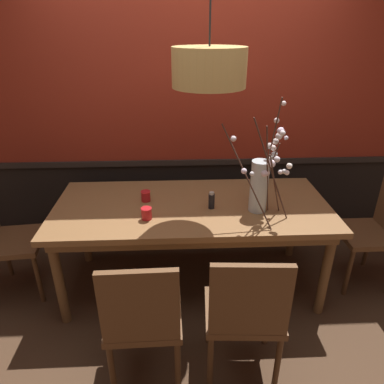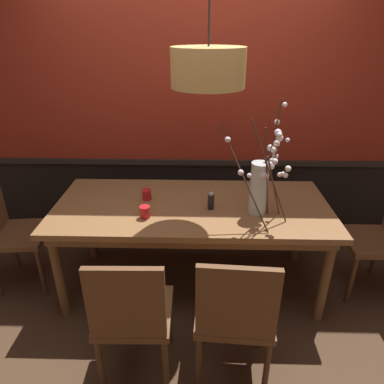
{
  "view_description": "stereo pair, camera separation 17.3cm",
  "coord_description": "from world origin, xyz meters",
  "views": [
    {
      "loc": [
        -0.11,
        -2.37,
        2.02
      ],
      "look_at": [
        0.0,
        0.0,
        0.88
      ],
      "focal_mm": 32.41,
      "sensor_mm": 36.0,
      "label": 1
    },
    {
      "loc": [
        0.06,
        -2.37,
        2.02
      ],
      "look_at": [
        0.0,
        0.0,
        0.88
      ],
      "focal_mm": 32.41,
      "sensor_mm": 36.0,
      "label": 2
    }
  ],
  "objects": [
    {
      "name": "chair_near_side_right",
      "position": [
        0.27,
        -0.88,
        0.53
      ],
      "size": [
        0.48,
        0.42,
        0.94
      ],
      "color": "brown",
      "rests_on": "ground"
    },
    {
      "name": "chair_head_west_end",
      "position": [
        -1.49,
        0.0,
        0.55
      ],
      "size": [
        0.46,
        0.48,
        0.98
      ],
      "color": "brown",
      "rests_on": "ground"
    },
    {
      "name": "vase_with_blossoms",
      "position": [
        0.49,
        -0.12,
        1.0
      ],
      "size": [
        0.5,
        0.52,
        0.84
      ],
      "color": "silver",
      "rests_on": "dining_table"
    },
    {
      "name": "pendant_lamp",
      "position": [
        0.1,
        -0.09,
        1.78
      ],
      "size": [
        0.47,
        0.47,
        1.05
      ],
      "color": "tan"
    },
    {
      "name": "candle_holder_nearer_edge",
      "position": [
        -0.36,
        0.08,
        0.81
      ],
      "size": [
        0.08,
        0.08,
        0.08
      ],
      "color": "red",
      "rests_on": "dining_table"
    },
    {
      "name": "chair_far_side_left",
      "position": [
        -0.3,
        0.86,
        0.52
      ],
      "size": [
        0.49,
        0.47,
        0.95
      ],
      "color": "brown",
      "rests_on": "ground"
    },
    {
      "name": "candle_holder_nearer_center",
      "position": [
        -0.33,
        -0.2,
        0.82
      ],
      "size": [
        0.08,
        0.08,
        0.09
      ],
      "color": "red",
      "rests_on": "dining_table"
    },
    {
      "name": "back_wall",
      "position": [
        0.0,
        0.68,
        1.34
      ],
      "size": [
        5.78,
        0.14,
        2.71
      ],
      "color": "black",
      "rests_on": "ground"
    },
    {
      "name": "ground_plane",
      "position": [
        0.0,
        0.0,
        0.0
      ],
      "size": [
        24.0,
        24.0,
        0.0
      ],
      "primitive_type": "plane",
      "color": "#4C3321"
    },
    {
      "name": "chair_far_side_right",
      "position": [
        0.37,
        0.91,
        0.53
      ],
      "size": [
        0.47,
        0.42,
        0.96
      ],
      "color": "brown",
      "rests_on": "ground"
    },
    {
      "name": "chair_head_east_end",
      "position": [
        1.51,
        -0.01,
        0.54
      ],
      "size": [
        0.42,
        0.44,
        0.96
      ],
      "color": "brown",
      "rests_on": "ground"
    },
    {
      "name": "chair_near_side_left",
      "position": [
        -0.32,
        -0.89,
        0.53
      ],
      "size": [
        0.45,
        0.44,
        0.95
      ],
      "color": "brown",
      "rests_on": "ground"
    },
    {
      "name": "condiment_bottle",
      "position": [
        0.14,
        -0.06,
        0.83
      ],
      "size": [
        0.05,
        0.05,
        0.13
      ],
      "color": "black",
      "rests_on": "dining_table"
    },
    {
      "name": "dining_table",
      "position": [
        0.0,
        0.0,
        0.69
      ],
      "size": [
        2.12,
        0.93,
        0.77
      ],
      "color": "olive",
      "rests_on": "ground"
    }
  ]
}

